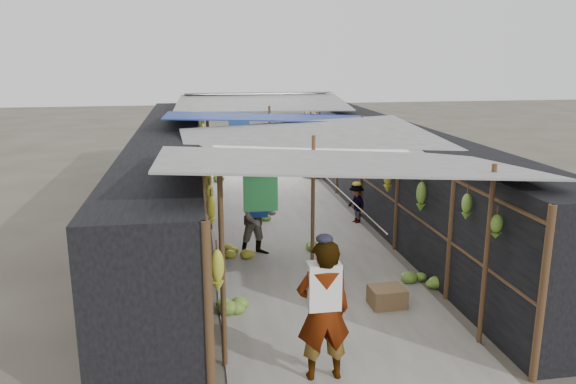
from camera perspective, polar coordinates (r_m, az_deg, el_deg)
ground at (r=8.07m, az=6.99°, el=-16.00°), size 80.00×80.00×0.00m
aisle_slab at (r=13.95m, az=-0.48°, el=-2.81°), size 3.60×16.00×0.02m
stall_left at (r=13.52m, az=-11.87°, el=1.34°), size 1.40×15.00×2.30m
stall_right at (r=14.32m, az=10.25°, el=2.11°), size 1.40×15.00×2.30m
crate_near at (r=9.68m, az=3.76°, el=-9.66°), size 0.58×0.50×0.30m
crate_mid at (r=9.40m, az=10.03°, el=-10.48°), size 0.57×0.47×0.33m
crate_back at (r=19.62m, az=-4.77°, el=2.41°), size 0.48×0.41×0.28m
black_basin at (r=18.80m, az=2.37°, el=1.83°), size 0.66×0.66×0.20m
vendor_elderly at (r=7.08m, az=3.62°, el=-11.96°), size 0.68×0.45×1.85m
shopper_blue at (r=11.32m, az=-3.10°, el=-2.61°), size 0.92×0.80×1.61m
vendor_seated at (r=13.66m, az=6.94°, el=-1.20°), size 0.52×0.70×0.97m
market_canopy at (r=13.80m, az=-0.62°, el=7.17°), size 5.62×15.20×2.77m
hanging_bananas at (r=13.51m, az=-0.83°, el=3.74°), size 3.96×13.71×0.86m
floor_bananas at (r=11.80m, az=0.37°, el=-5.19°), size 3.97×9.88×0.35m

